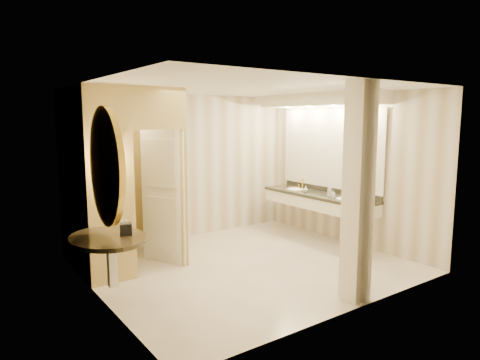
{
  "coord_description": "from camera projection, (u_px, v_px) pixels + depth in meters",
  "views": [
    {
      "loc": [
        -3.79,
        -5.14,
        2.24
      ],
      "look_at": [
        0.01,
        0.2,
        1.31
      ],
      "focal_mm": 32.0,
      "sensor_mm": 36.0,
      "label": 1
    }
  ],
  "objects": [
    {
      "name": "floor",
      "position": [
        247.0,
        265.0,
        6.64
      ],
      "size": [
        4.5,
        4.5,
        0.0
      ],
      "primitive_type": "plane",
      "color": "white",
      "rests_on": "ground"
    },
    {
      "name": "ceiling",
      "position": [
        248.0,
        88.0,
        6.26
      ],
      "size": [
        4.5,
        4.5,
        0.0
      ],
      "primitive_type": "plane",
      "rotation": [
        3.14,
        0.0,
        0.0
      ],
      "color": "silver",
      "rests_on": "wall_back"
    },
    {
      "name": "wall_back",
      "position": [
        184.0,
        167.0,
        8.06
      ],
      "size": [
        4.5,
        0.02,
        2.7
      ],
      "primitive_type": "cube",
      "color": "beige",
      "rests_on": "floor"
    },
    {
      "name": "wall_front",
      "position": [
        352.0,
        199.0,
        4.84
      ],
      "size": [
        4.5,
        0.02,
        2.7
      ],
      "primitive_type": "cube",
      "color": "beige",
      "rests_on": "floor"
    },
    {
      "name": "wall_left",
      "position": [
        97.0,
        194.0,
        5.16
      ],
      "size": [
        0.02,
        4.0,
        2.7
      ],
      "primitive_type": "cube",
      "color": "beige",
      "rests_on": "floor"
    },
    {
      "name": "wall_right",
      "position": [
        347.0,
        169.0,
        7.74
      ],
      "size": [
        0.02,
        4.0,
        2.7
      ],
      "primitive_type": "cube",
      "color": "beige",
      "rests_on": "floor"
    },
    {
      "name": "toilet_closet",
      "position": [
        151.0,
        176.0,
        6.58
      ],
      "size": [
        1.5,
        1.55,
        2.7
      ],
      "color": "tan",
      "rests_on": "floor"
    },
    {
      "name": "wall_sconce",
      "position": [
        111.0,
        158.0,
        5.64
      ],
      "size": [
        0.14,
        0.14,
        0.42
      ],
      "color": "gold",
      "rests_on": "toilet_closet"
    },
    {
      "name": "vanity",
      "position": [
        321.0,
        153.0,
        7.87
      ],
      "size": [
        0.75,
        2.58,
        2.09
      ],
      "color": "white",
      "rests_on": "floor"
    },
    {
      "name": "console_shelf",
      "position": [
        107.0,
        197.0,
        4.98
      ],
      "size": [
        1.08,
        1.08,
        1.99
      ],
      "color": "black",
      "rests_on": "floor"
    },
    {
      "name": "pillar",
      "position": [
        358.0,
        193.0,
        5.2
      ],
      "size": [
        0.28,
        0.28,
        2.7
      ],
      "primitive_type": "cube",
      "color": "white",
      "rests_on": "floor"
    },
    {
      "name": "tissue_box",
      "position": [
        126.0,
        229.0,
        5.1
      ],
      "size": [
        0.18,
        0.18,
        0.14
      ],
      "primitive_type": "cube",
      "rotation": [
        0.0,
        0.0,
        -0.33
      ],
      "color": "black",
      "rests_on": "console_shelf"
    },
    {
      "name": "toilet",
      "position": [
        89.0,
        237.0,
        6.8
      ],
      "size": [
        0.46,
        0.78,
        0.78
      ],
      "primitive_type": "imported",
      "rotation": [
        0.0,
        0.0,
        3.17
      ],
      "color": "white",
      "rests_on": "floor"
    },
    {
      "name": "soap_bottle_a",
      "position": [
        333.0,
        194.0,
        7.58
      ],
      "size": [
        0.07,
        0.07,
        0.12
      ],
      "primitive_type": "imported",
      "rotation": [
        0.0,
        0.0,
        -0.33
      ],
      "color": "beige",
      "rests_on": "vanity"
    },
    {
      "name": "soap_bottle_b",
      "position": [
        306.0,
        189.0,
        8.1
      ],
      "size": [
        0.11,
        0.11,
        0.11
      ],
      "primitive_type": "imported",
      "rotation": [
        0.0,
        0.0,
        0.31
      ],
      "color": "silver",
      "rests_on": "vanity"
    },
    {
      "name": "soap_bottle_c",
      "position": [
        330.0,
        190.0,
        7.62
      ],
      "size": [
        0.09,
        0.09,
        0.22
      ],
      "primitive_type": "imported",
      "rotation": [
        0.0,
        0.0,
        -0.0
      ],
      "color": "#C6B28C",
      "rests_on": "vanity"
    }
  ]
}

